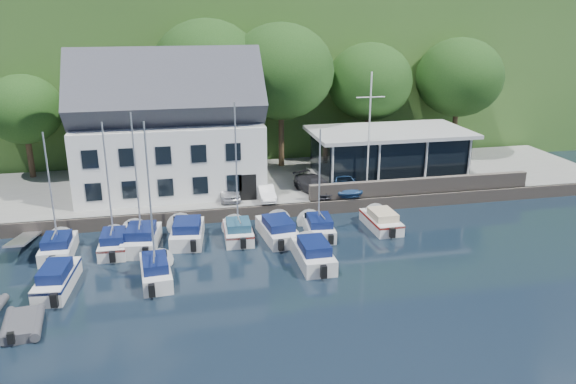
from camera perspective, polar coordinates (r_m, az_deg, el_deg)
name	(u,v)px	position (r m, az deg, el deg)	size (l,w,h in m)	color
ground	(307,286)	(31.78, 1.93, -9.56)	(180.00, 180.00, 0.00)	black
quay	(257,186)	(47.50, -3.14, 0.65)	(60.00, 13.00, 1.00)	gray
quay_face	(271,212)	(41.43, -1.72, -1.99)	(60.00, 0.30, 1.00)	#5F554C
hillside	(211,54)	(89.80, -7.83, 13.69)	(160.00, 75.00, 16.00)	#305620
harbor_building	(169,136)	(44.78, -11.96, 5.62)	(14.40, 8.20, 8.70)	silver
club_pavilion	(388,154)	(48.28, 10.13, 3.83)	(13.20, 7.20, 4.10)	black
seawall	(421,186)	(45.02, 13.37, 0.65)	(18.00, 0.50, 1.20)	#5F554C
gangway	(27,247)	(40.33, -24.97, -5.12)	(1.20, 6.00, 1.40)	silver
car_silver	(226,191)	(42.76, -6.28, 0.15)	(1.48, 3.68, 1.25)	silver
car_white	(266,192)	(42.40, -2.26, -0.02)	(1.17, 3.35, 1.10)	silver
car_dgrey	(315,185)	(43.90, 2.74, 0.75)	(1.81, 4.45, 1.29)	#29282D
car_blue	(343,183)	(44.39, 5.59, 0.96)	(1.63, 4.13, 1.41)	#2C5387
flagpole	(369,134)	(43.32, 8.23, 5.85)	(2.24, 0.20, 9.34)	silver
tree_0	(26,127)	(51.96, -25.08, 6.01)	(6.37, 6.37, 8.70)	#15340F
tree_1	(113,119)	(50.46, -17.33, 7.09)	(7.00, 7.00, 9.56)	#15340F
tree_2	(209,95)	(50.64, -8.07, 9.76)	(9.54, 9.54, 13.04)	#15340F
tree_3	(281,96)	(50.35, -0.70, 9.70)	(9.30, 9.30, 12.71)	#15340F
tree_4	(369,101)	(53.92, 8.19, 9.09)	(7.95, 7.95, 10.86)	#15340F
tree_5	(457,97)	(56.94, 16.83, 9.18)	(8.23, 8.23, 11.24)	#15340F
boat_r1_0	(51,191)	(36.92, -22.96, 0.07)	(2.03, 5.50, 8.44)	silver
boat_r1_1	(109,188)	(36.39, -17.77, 0.37)	(1.83, 5.63, 8.40)	silver
boat_r1_2	(136,177)	(36.22, -15.17, 1.45)	(2.20, 6.02, 9.50)	silver
boat_r1_3	(187,230)	(37.88, -10.20, -3.83)	(2.21, 5.91, 1.55)	silver
boat_r1_4	(237,179)	(36.58, -5.24, 1.30)	(1.99, 5.10, 8.42)	silver
boat_r1_5	(278,228)	(37.81, -1.07, -3.64)	(2.15, 6.55, 1.46)	silver
boat_r1_6	(319,177)	(37.38, 3.22, 1.56)	(1.95, 5.87, 8.22)	silver
boat_r1_7	(381,219)	(40.05, 9.45, -2.71)	(1.98, 5.81, 1.35)	silver
boat_r2_0	(57,276)	(33.65, -22.44, -7.93)	(1.76, 6.39, 1.52)	silver
boat_r2_1	(150,206)	(31.60, -13.80, -1.41)	(1.75, 6.09, 8.95)	silver
boat_r2_3	(313,251)	(34.22, 2.54, -6.01)	(2.06, 6.47, 1.55)	silver
dinghy_1	(22,323)	(30.54, -25.37, -11.92)	(1.90, 3.17, 0.74)	#393A3E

